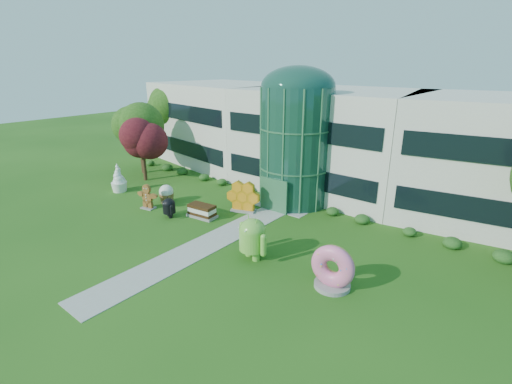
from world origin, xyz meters
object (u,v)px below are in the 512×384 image
Objects in this scene: donut at (334,266)px; android_green at (252,236)px; gingerbread at (147,196)px; android_black at (169,206)px.

android_green is at bearing 177.11° from donut.
android_green is 5.45m from donut.
android_green reaches higher than gingerbread.
android_green is 1.33× the size of gingerbread.
android_green is at bearing 17.32° from android_black.
donut is 1.11× the size of gingerbread.
android_green is 1.69× the size of android_black.
donut is 17.59m from gingerbread.
gingerbread is at bearing -158.22° from android_black.
gingerbread is at bearing -169.20° from android_green.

